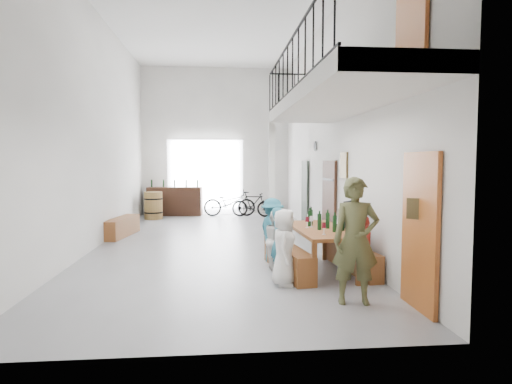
{
  "coord_description": "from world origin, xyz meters",
  "views": [
    {
      "loc": [
        0.04,
        -10.27,
        1.96
      ],
      "look_at": [
        0.93,
        -0.5,
        1.28
      ],
      "focal_mm": 30.0,
      "sensor_mm": 36.0,
      "label": 1
    }
  ],
  "objects": [
    {
      "name": "balcony",
      "position": [
        1.98,
        -3.13,
        2.96
      ],
      "size": [
        1.52,
        5.62,
        4.0
      ],
      "color": "white",
      "rests_on": "ground"
    },
    {
      "name": "guest_left_d",
      "position": [
        1.11,
        -2.05,
        0.63
      ],
      "size": [
        0.68,
        0.92,
        1.27
      ],
      "primitive_type": "imported",
      "rotation": [
        0.0,
        0.0,
        1.85
      ],
      "color": "#246578",
      "rests_on": "ground"
    },
    {
      "name": "bench_inner",
      "position": [
        1.29,
        -2.83,
        0.24
      ],
      "size": [
        0.61,
        2.1,
        0.48
      ],
      "primitive_type": "cube",
      "rotation": [
        0.0,
        0.0,
        0.14
      ],
      "color": "brown",
      "rests_on": "ground"
    },
    {
      "name": "floor",
      "position": [
        0.0,
        0.0,
        0.0
      ],
      "size": [
        12.0,
        12.0,
        0.0
      ],
      "primitive_type": "plane",
      "color": "slate",
      "rests_on": "ground"
    },
    {
      "name": "serving_counter",
      "position": [
        -1.52,
        5.65,
        0.52
      ],
      "size": [
        2.02,
        0.71,
        1.04
      ],
      "primitive_type": "cube",
      "rotation": [
        0.0,
        0.0,
        -0.08
      ],
      "color": "#311A11",
      "rests_on": "ground"
    },
    {
      "name": "right_wall_decor",
      "position": [
        2.7,
        -1.87,
        1.74
      ],
      "size": [
        0.07,
        8.28,
        5.07
      ],
      "color": "#A8521B",
      "rests_on": "ground"
    },
    {
      "name": "counter_bottles",
      "position": [
        -1.52,
        5.65,
        1.18
      ],
      "size": [
        1.73,
        0.21,
        0.28
      ],
      "color": "black",
      "rests_on": "serving_counter"
    },
    {
      "name": "bicycle_near",
      "position": [
        0.48,
        5.23,
        0.49
      ],
      "size": [
        1.89,
        0.71,
        0.98
      ],
      "primitive_type": "imported",
      "rotation": [
        0.0,
        0.0,
        1.54
      ],
      "color": "black",
      "rests_on": "ground"
    },
    {
      "name": "guest_right_a",
      "position": [
        2.47,
        -3.43,
        0.54
      ],
      "size": [
        0.37,
        0.67,
        1.07
      ],
      "primitive_type": "imported",
      "rotation": [
        0.0,
        0.0,
        -1.74
      ],
      "color": "#B42C1E",
      "rests_on": "ground"
    },
    {
      "name": "bench_wall",
      "position": [
        2.46,
        -2.78,
        0.23
      ],
      "size": [
        0.49,
        2.01,
        0.46
      ],
      "primitive_type": "cube",
      "rotation": [
        0.0,
        0.0,
        0.11
      ],
      "color": "brown",
      "rests_on": "ground"
    },
    {
      "name": "guest_left_b",
      "position": [
        1.11,
        -2.96,
        0.59
      ],
      "size": [
        0.29,
        0.43,
        1.18
      ],
      "primitive_type": "imported",
      "rotation": [
        0.0,
        0.0,
        1.59
      ],
      "color": "#246578",
      "rests_on": "ground"
    },
    {
      "name": "guest_left_c",
      "position": [
        1.12,
        -2.55,
        0.54
      ],
      "size": [
        0.45,
        0.55,
        1.08
      ],
      "primitive_type": "imported",
      "rotation": [
        0.0,
        0.0,
        1.64
      ],
      "color": "white",
      "rests_on": "ground"
    },
    {
      "name": "guest_right_b",
      "position": [
        2.44,
        -2.76,
        0.64
      ],
      "size": [
        0.48,
        1.22,
        1.29
      ],
      "primitive_type": "imported",
      "rotation": [
        0.0,
        0.0,
        -1.49
      ],
      "color": "black",
      "rests_on": "ground"
    },
    {
      "name": "potted_plant",
      "position": [
        2.45,
        0.88,
        0.19
      ],
      "size": [
        0.38,
        0.34,
        0.38
      ],
      "primitive_type": "imported",
      "rotation": [
        0.0,
        0.0,
        -0.16
      ],
      "color": "#1E4E1F",
      "rests_on": "ground"
    },
    {
      "name": "oak_barrel",
      "position": [
        -2.16,
        4.68,
        0.47
      ],
      "size": [
        0.64,
        0.64,
        0.94
      ],
      "color": "olive",
      "rests_on": "ground"
    },
    {
      "name": "host_standing",
      "position": [
        1.94,
        -4.58,
        0.88
      ],
      "size": [
        0.69,
        0.5,
        1.76
      ],
      "primitive_type": "imported",
      "rotation": [
        0.0,
        0.0,
        -0.13
      ],
      "color": "#4A4C2A",
      "rests_on": "ground"
    },
    {
      "name": "guest_left_a",
      "position": [
        1.09,
        -3.62,
        0.61
      ],
      "size": [
        0.52,
        0.67,
        1.22
      ],
      "primitive_type": "imported",
      "rotation": [
        0.0,
        0.0,
        1.34
      ],
      "color": "white",
      "rests_on": "ground"
    },
    {
      "name": "bicycle_far",
      "position": [
        1.29,
        4.97,
        0.45
      ],
      "size": [
        1.56,
        0.77,
        0.9
      ],
      "primitive_type": "imported",
      "rotation": [
        0.0,
        0.0,
        1.33
      ],
      "color": "black",
      "rests_on": "ground"
    },
    {
      "name": "room_walls",
      "position": [
        0.0,
        0.0,
        3.55
      ],
      "size": [
        12.0,
        12.0,
        12.0
      ],
      "color": "white",
      "rests_on": "ground"
    },
    {
      "name": "guest_right_c",
      "position": [
        2.49,
        -2.24,
        0.57
      ],
      "size": [
        0.48,
        0.62,
        1.14
      ],
      "primitive_type": "imported",
      "rotation": [
        0.0,
        0.0,
        -1.35
      ],
      "color": "white",
      "rests_on": "ground"
    },
    {
      "name": "tasting_table",
      "position": [
        1.86,
        -2.86,
        0.71
      ],
      "size": [
        0.97,
        2.16,
        0.79
      ],
      "rotation": [
        0.0,
        0.0,
        0.05
      ],
      "color": "brown",
      "rests_on": "ground"
    },
    {
      "name": "tableware",
      "position": [
        1.83,
        -2.79,
        0.93
      ],
      "size": [
        0.43,
        1.27,
        0.35
      ],
      "color": "black",
      "rests_on": "tasting_table"
    },
    {
      "name": "gateway_portal",
      "position": [
        -0.4,
        5.94,
        1.4
      ],
      "size": [
        2.8,
        0.08,
        2.8
      ],
      "primitive_type": "cube",
      "color": "white",
      "rests_on": "ground"
    },
    {
      "name": "side_bench",
      "position": [
        -2.5,
        1.26,
        0.25
      ],
      "size": [
        0.66,
        1.79,
        0.49
      ],
      "primitive_type": "cube",
      "rotation": [
        0.0,
        0.0,
        -0.16
      ],
      "color": "brown",
      "rests_on": "ground"
    }
  ]
}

